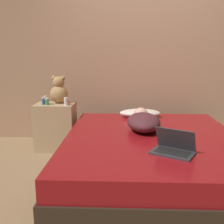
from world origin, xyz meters
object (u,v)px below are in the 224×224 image
Objects in this scene: bottle_red at (67,102)px; pillow at (140,113)px; teddy_bear at (59,91)px; bottle_green at (47,101)px; person_lying at (143,121)px; bottle_blue at (43,101)px; bottle_clear at (45,100)px; bottle_white at (66,102)px; laptop at (173,148)px.

pillow is at bearing 2.20° from bottle_red.
pillow is at bearing -4.22° from teddy_bear.
teddy_bear is 0.22m from bottle_green.
bottle_green is (-1.19, 0.49, 0.12)m from person_lying.
person_lying is at bearing -22.11° from bottle_blue.
bottle_blue is at bearing -119.51° from bottle_clear.
pillow is 0.73× the size of person_lying.
bottle_blue is at bearing -176.77° from bottle_red.
pillow is 5.73× the size of bottle_green.
bottle_white is (-0.94, -0.11, 0.16)m from pillow.
bottle_blue is 0.06m from bottle_green.
person_lying is at bearing -90.05° from pillow.
bottle_white reaches higher than pillow.
bottle_blue is at bearing -177.55° from pillow.
laptop is 1.84m from bottle_green.
laptop reaches higher than person_lying.
laptop is at bearing -47.21° from teddy_bear.
bottle_clear reaches higher than bottle_red.
bottle_red is (-0.01, 0.07, -0.02)m from bottle_white.
bottle_green is at bearing 156.77° from person_lying.
bottle_clear is 1.60× the size of bottle_red.
bottle_red is at bearing 150.03° from person_lying.
bottle_red is 0.74× the size of bottle_green.
bottle_white is at bearing -83.82° from bottle_red.
pillow is at bearing 6.59° from bottle_white.
teddy_bear is (-1.07, 0.64, 0.24)m from person_lying.
person_lying is at bearing -30.91° from teddy_bear.
bottle_clear is 1.19× the size of bottle_green.
laptop is at bearing -76.19° from person_lying.
laptop is at bearing -46.10° from bottle_white.
teddy_bear reaches higher than bottle_clear.
person_lying is 1.05m from bottle_white.
person_lying is 6.79× the size of bottle_white.
pillow is 1.29m from laptop.
bottle_white is 0.07m from bottle_red.
bottle_blue is at bearing 156.92° from person_lying.
teddy_bear is at bearing 136.74° from bottle_red.
laptop is (0.19, -1.28, -0.01)m from pillow.
person_lying is 1.09m from bottle_red.
pillow is 1.20m from bottle_green.
teddy_bear reaches higher than bottle_blue.
bottle_white reaches higher than bottle_red.
laptop is at bearing -47.61° from bottle_red.
teddy_bear is 3.92× the size of bottle_green.
bottle_white is at bearing -7.80° from bottle_green.
bottle_clear is 0.30m from bottle_white.
laptop is at bearing -41.78° from bottle_clear.
teddy_bear is at bearing 148.13° from person_lying.
bottle_white is 1.15× the size of bottle_green.
teddy_bear reaches higher than bottle_white.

